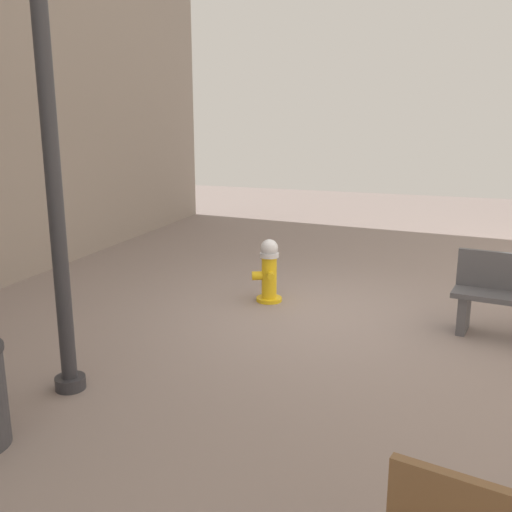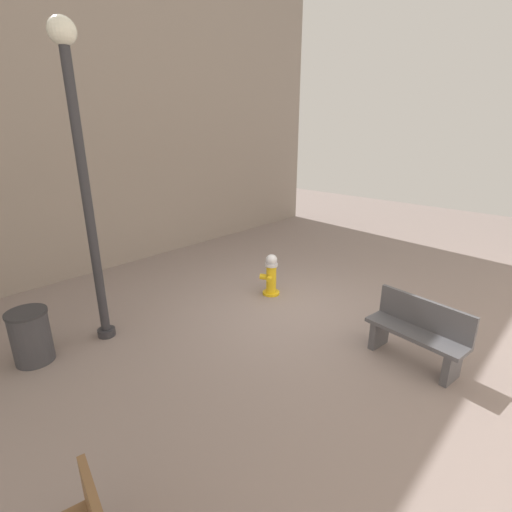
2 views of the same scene
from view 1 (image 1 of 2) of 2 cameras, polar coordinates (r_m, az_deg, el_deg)
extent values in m
plane|color=gray|center=(7.52, 5.45, -5.67)|extent=(23.40, 23.40, 0.00)
cylinder|color=gold|center=(8.00, 1.28, -4.21)|extent=(0.35, 0.35, 0.05)
cylinder|color=gold|center=(7.91, 1.29, -2.09)|extent=(0.20, 0.20, 0.57)
cylinder|color=silver|center=(7.83, 1.30, 0.11)|extent=(0.26, 0.26, 0.06)
sphere|color=silver|center=(7.81, 1.31, 0.79)|extent=(0.24, 0.24, 0.24)
cylinder|color=gold|center=(7.75, 1.41, -1.91)|extent=(0.14, 0.16, 0.09)
cylinder|color=gold|center=(8.04, 1.18, -1.33)|extent=(0.14, 0.16, 0.09)
cylinder|color=gold|center=(7.89, 0.12, -1.92)|extent=(0.18, 0.17, 0.12)
cube|color=#4C4C51|center=(7.29, 19.57, -5.23)|extent=(0.16, 0.41, 0.45)
cylinder|color=#2D2D33|center=(5.84, -17.61, -11.66)|extent=(0.28, 0.28, 0.12)
cylinder|color=#2D2D33|center=(5.30, -19.33, 9.91)|extent=(0.14, 0.14, 4.19)
camera|label=2|loc=(2.99, 75.05, 19.39)|focal=26.58mm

